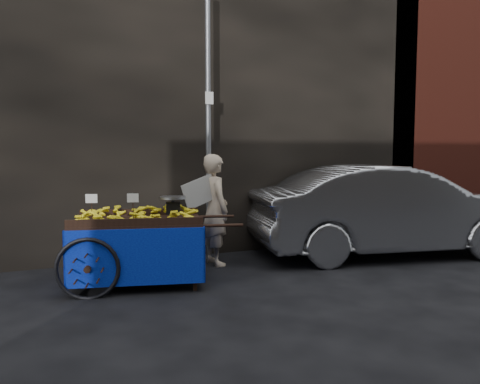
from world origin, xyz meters
name	(u,v)px	position (x,y,z in m)	size (l,w,h in m)	color
ground	(220,283)	(0.00, 0.00, 0.00)	(80.00, 80.00, 0.00)	black
building_wall	(189,101)	(0.39, 2.60, 2.50)	(13.50, 2.00, 5.00)	black
street_pole	(208,125)	(0.30, 1.30, 2.01)	(0.12, 0.10, 4.00)	slate
banana_cart	(134,227)	(-0.98, 0.37, 0.71)	(2.27, 1.40, 1.15)	black
vendor	(215,210)	(0.27, 0.94, 0.79)	(0.76, 0.61, 1.58)	tan
plastic_bag	(186,261)	(-0.22, 0.73, 0.14)	(0.31, 0.24, 0.28)	#1848B8
parked_car	(389,210)	(3.00, 0.48, 0.70)	(1.49, 4.27, 1.41)	#A7A8AE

